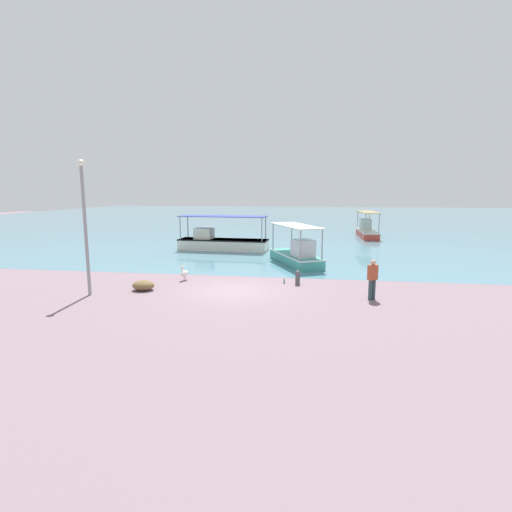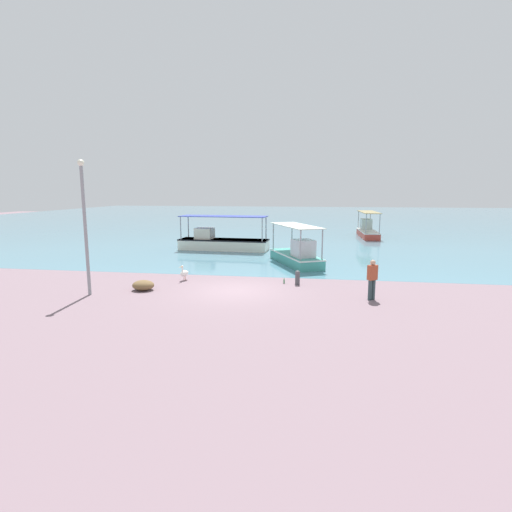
% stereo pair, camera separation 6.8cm
% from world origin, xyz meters
% --- Properties ---
extents(ground, '(120.00, 120.00, 0.00)m').
position_xyz_m(ground, '(0.00, 0.00, 0.00)').
color(ground, slate).
extents(harbor_water, '(110.00, 90.00, 0.00)m').
position_xyz_m(harbor_water, '(0.00, 48.00, 0.00)').
color(harbor_water, teal).
rests_on(harbor_water, ground).
extents(fishing_boat_far_right, '(6.90, 2.24, 2.59)m').
position_xyz_m(fishing_boat_far_right, '(-3.55, 12.17, 0.63)').
color(fishing_boat_far_right, white).
rests_on(fishing_boat_far_right, harbor_water).
extents(fishing_boat_far_left, '(3.67, 5.34, 2.40)m').
position_xyz_m(fishing_boat_far_left, '(2.47, 6.89, 0.62)').
color(fishing_boat_far_left, teal).
rests_on(fishing_boat_far_left, harbor_water).
extents(fishing_boat_outer, '(1.71, 5.92, 2.45)m').
position_xyz_m(fishing_boat_outer, '(8.52, 22.83, 0.62)').
color(fishing_boat_outer, '#CB4436').
rests_on(fishing_boat_outer, harbor_water).
extents(pelican, '(0.42, 0.80, 0.80)m').
position_xyz_m(pelican, '(-2.95, 1.66, 0.38)').
color(pelican, '#E0997A').
rests_on(pelican, ground).
extents(lamp_post, '(0.28, 0.28, 5.78)m').
position_xyz_m(lamp_post, '(-6.11, -1.70, 3.25)').
color(lamp_post, gray).
rests_on(lamp_post, ground).
extents(mooring_bollard, '(0.24, 0.24, 0.70)m').
position_xyz_m(mooring_bollard, '(2.77, 1.57, 0.37)').
color(mooring_bollard, '#47474C').
rests_on(mooring_bollard, ground).
extents(fisherman_standing, '(0.45, 0.41, 1.69)m').
position_xyz_m(fisherman_standing, '(5.96, -0.65, 0.91)').
color(fisherman_standing, '#2E4245').
rests_on(fisherman_standing, ground).
extents(net_pile, '(1.00, 0.85, 0.46)m').
position_xyz_m(net_pile, '(-4.13, -0.58, 0.23)').
color(net_pile, brown).
rests_on(net_pile, ground).
extents(glass_bottle, '(0.07, 0.07, 0.27)m').
position_xyz_m(glass_bottle, '(2.12, 1.74, 0.11)').
color(glass_bottle, '#3F7F4C').
rests_on(glass_bottle, ground).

